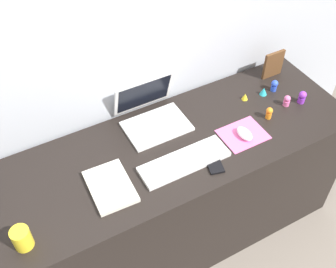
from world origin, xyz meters
The scene contains 17 objects.
ground_plane centered at (0.00, 0.00, 0.00)m, with size 6.00×6.00×0.00m, color slate.
back_wall centered at (0.00, 0.34, 0.80)m, with size 3.06×0.05×1.59m, color #B2B7C1.
desk centered at (0.00, 0.00, 0.37)m, with size 1.86×0.60×0.74m, color black.
laptop centered at (0.03, 0.20, 0.79)m, with size 0.30×0.27×0.21m.
keyboard centered at (0.03, -0.11, 0.75)m, with size 0.41×0.13×0.02m, color white.
mousepad centered at (0.36, -0.10, 0.74)m, with size 0.21×0.17×0.00m, color pink.
mouse centered at (0.36, -0.11, 0.76)m, with size 0.06×0.10×0.03m, color white.
cell_phone centered at (0.14, -0.18, 0.74)m, with size 0.06×0.13×0.01m, color black.
notebook_pad centered at (-0.31, -0.08, 0.75)m, with size 0.17×0.24×0.02m, color silver.
picture_frame centered at (0.76, 0.19, 0.81)m, with size 0.12×0.02×0.15m, color brown.
coffee_mug centered at (-0.70, -0.17, 0.79)m, with size 0.07×0.07×0.09m, color yellow.
toy_figurine_pink centered at (0.67, -0.03, 0.77)m, with size 0.03×0.03×0.06m.
toy_figurine_orange centered at (0.54, -0.06, 0.77)m, with size 0.03×0.03×0.06m.
toy_figurine_purple centered at (0.75, -0.05, 0.78)m, with size 0.04×0.04×0.07m.
toy_figurine_yellow centered at (0.52, 0.11, 0.76)m, with size 0.03×0.03×0.04m, color yellow.
toy_figurine_blue centered at (0.69, 0.09, 0.77)m, with size 0.04×0.04×0.06m.
toy_figurine_cyan centered at (0.62, 0.09, 0.76)m, with size 0.04×0.04×0.04m, color #28B7CC.
Camera 1 is at (-0.61, -1.13, 2.16)m, focal length 44.84 mm.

